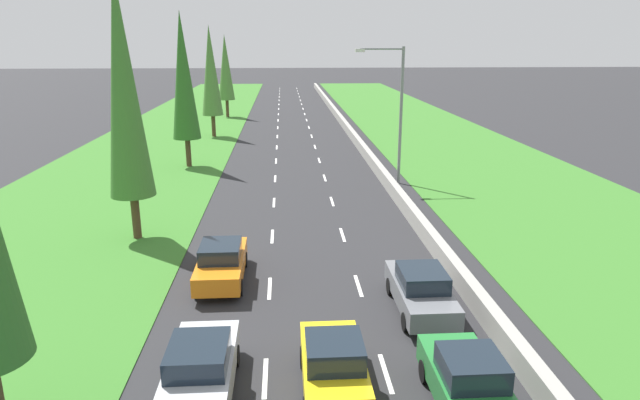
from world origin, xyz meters
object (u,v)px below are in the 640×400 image
green_hatchback_right_lane (467,381)px  poplar_tree_second (123,86)px  silver_sedan_left_lane (200,370)px  street_light_mast (396,106)px  orange_sedan_left_lane (221,262)px  poplar_tree_fourth (211,71)px  poplar_tree_fifth (226,68)px  yellow_hatchback_centre_lane (333,365)px  poplar_tree_third (183,76)px  grey_sedan_right_lane (421,290)px

green_hatchback_right_lane → poplar_tree_second: poplar_tree_second is taller
silver_sedan_left_lane → street_light_mast: bearing=67.0°
orange_sedan_left_lane → street_light_mast: 18.83m
poplar_tree_fourth → poplar_tree_fifth: size_ratio=1.07×
yellow_hatchback_centre_lane → poplar_tree_second: poplar_tree_second is taller
yellow_hatchback_centre_lane → poplar_tree_third: size_ratio=0.34×
grey_sedan_right_lane → poplar_tree_fifth: size_ratio=0.44×
green_hatchback_right_lane → poplar_tree_second: 19.41m
orange_sedan_left_lane → yellow_hatchback_centre_lane: (3.81, -7.60, 0.02)m
grey_sedan_right_lane → yellow_hatchback_centre_lane: (-3.52, -4.54, 0.02)m
orange_sedan_left_lane → poplar_tree_third: size_ratio=0.39×
orange_sedan_left_lane → poplar_tree_fifth: bearing=95.1°
poplar_tree_second → orange_sedan_left_lane: bearing=-48.9°
grey_sedan_right_lane → poplar_tree_fifth: bearing=102.4°
green_hatchback_right_lane → poplar_tree_third: size_ratio=0.34×
poplar_tree_second → grey_sedan_right_lane: bearing=-35.0°
grey_sedan_right_lane → poplar_tree_fifth: 55.39m
poplar_tree_second → poplar_tree_fourth: bearing=89.7°
silver_sedan_left_lane → yellow_hatchback_centre_lane: (3.59, -0.05, 0.02)m
yellow_hatchback_centre_lane → street_light_mast: (6.15, 22.96, 4.40)m
poplar_tree_third → poplar_tree_second: bearing=-89.7°
poplar_tree_fourth → poplar_tree_second: bearing=-90.3°
poplar_tree_second → silver_sedan_left_lane: bearing=-69.3°
poplar_tree_second → poplar_tree_third: bearing=90.3°
silver_sedan_left_lane → orange_sedan_left_lane: size_ratio=1.00×
poplar_tree_second → poplar_tree_third: poplar_tree_second is taller
yellow_hatchback_centre_lane → silver_sedan_left_lane: bearing=179.2°
poplar_tree_third → street_light_mast: poplar_tree_third is taller
grey_sedan_right_lane → street_light_mast: 19.12m
orange_sedan_left_lane → poplar_tree_second: (-4.66, 5.35, 6.53)m
grey_sedan_right_lane → orange_sedan_left_lane: size_ratio=1.00×
green_hatchback_right_lane → grey_sedan_right_lane: green_hatchback_right_lane is taller
poplar_tree_third → poplar_tree_fourth: 13.96m
orange_sedan_left_lane → poplar_tree_fourth: bearing=97.2°
poplar_tree_fifth → orange_sedan_left_lane: bearing=-84.9°
silver_sedan_left_lane → poplar_tree_third: poplar_tree_third is taller
green_hatchback_right_lane → orange_sedan_left_lane: (-7.20, 8.56, -0.02)m
street_light_mast → poplar_tree_second: bearing=-145.6°
poplar_tree_fourth → grey_sedan_right_lane: bearing=-73.0°
orange_sedan_left_lane → poplar_tree_fourth: size_ratio=0.41×
silver_sedan_left_lane → poplar_tree_second: size_ratio=0.36×
grey_sedan_right_lane → street_light_mast: street_light_mast is taller
grey_sedan_right_lane → poplar_tree_third: (-12.09, 24.63, 6.00)m
silver_sedan_left_lane → poplar_tree_third: size_ratio=0.39×
poplar_tree_second → poplar_tree_third: (-0.09, 16.21, -0.53)m
poplar_tree_fourth → poplar_tree_third: bearing=-91.1°
grey_sedan_right_lane → orange_sedan_left_lane: (-7.33, 3.06, 0.00)m
grey_sedan_right_lane → poplar_tree_second: poplar_tree_second is taller
silver_sedan_left_lane → grey_sedan_right_lane: 8.41m
green_hatchback_right_lane → street_light_mast: bearing=83.4°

